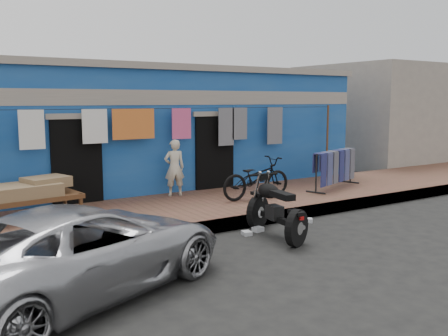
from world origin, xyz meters
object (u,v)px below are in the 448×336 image
Objects in this scene: car at (82,248)px; bicycle at (256,174)px; jeans_rack at (335,169)px; seated_person at (174,168)px; charpoy at (24,200)px; motorcycle at (276,207)px.

bicycle is (4.88, 2.86, 0.23)m from car.
bicycle is 2.54m from jeans_rack.
seated_person is 0.75× the size of bicycle.
car reaches higher than charpoy.
car is 3.87m from motorcycle.
motorcycle is 4.74m from charpoy.
seated_person is 0.59× the size of charpoy.
charpoy is (-3.79, 2.84, 0.06)m from motorcycle.
seated_person is at bearing 47.44° from bicycle.
seated_person is at bearing 162.37° from jeans_rack.
charpoy is (-0.00, 3.61, 0.01)m from car.
seated_person is at bearing 103.04° from motorcycle.
jeans_rack is (3.95, -1.26, -0.17)m from seated_person.
car is 1.88× the size of charpoy.
charpoy is (-3.46, -0.56, -0.30)m from seated_person.
car is at bearing 62.81° from seated_person.
motorcycle is at bearing -149.35° from jeans_rack.
jeans_rack is at bearing -88.55° from bicycle.
bicycle is (1.42, -1.31, -0.09)m from seated_person.
car is at bearing -89.96° from charpoy.
seated_person is 3.44m from motorcycle.
bicycle is at bearing 149.76° from seated_person.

